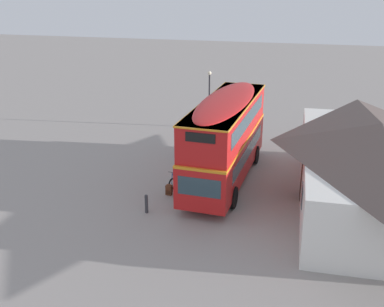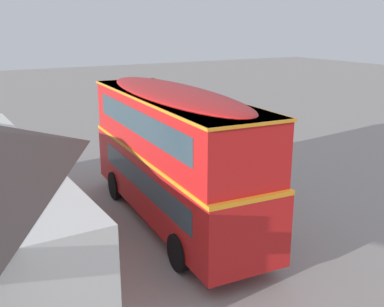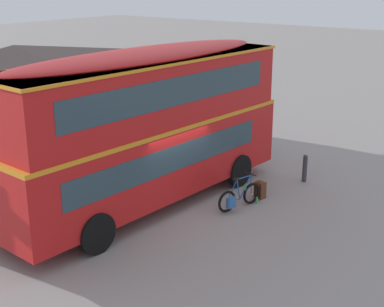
% 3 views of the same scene
% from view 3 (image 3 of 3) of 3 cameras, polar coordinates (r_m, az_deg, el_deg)
% --- Properties ---
extents(ground_plane, '(120.00, 120.00, 0.00)m').
position_cam_3_polar(ground_plane, '(16.83, -3.15, -5.75)').
color(ground_plane, gray).
extents(double_decker_bus, '(10.13, 3.18, 4.79)m').
position_cam_3_polar(double_decker_bus, '(16.31, -4.70, 3.29)').
color(double_decker_bus, black).
rests_on(double_decker_bus, ground).
extents(touring_bicycle, '(1.67, 0.59, 1.01)m').
position_cam_3_polar(touring_bicycle, '(16.73, 4.85, -4.54)').
color(touring_bicycle, black).
rests_on(touring_bicycle, ground).
extents(backpack_on_ground, '(0.35, 0.35, 0.59)m').
position_cam_3_polar(backpack_on_ground, '(17.61, 7.09, -3.68)').
color(backpack_on_ground, '#592D19').
rests_on(backpack_on_ground, ground).
extents(water_bottle_green_metal, '(0.07, 0.07, 0.24)m').
position_cam_3_polar(water_bottle_green_metal, '(17.25, 6.75, -4.82)').
color(water_bottle_green_metal, green).
rests_on(water_bottle_green_metal, ground).
extents(pub_building, '(13.80, 7.64, 4.24)m').
position_cam_3_polar(pub_building, '(22.73, -17.58, 5.48)').
color(pub_building, silver).
rests_on(pub_building, ground).
extents(kerb_bollard, '(0.16, 0.16, 0.97)m').
position_cam_3_polar(kerb_bollard, '(19.17, 11.65, -1.47)').
color(kerb_bollard, '#333338').
rests_on(kerb_bollard, ground).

